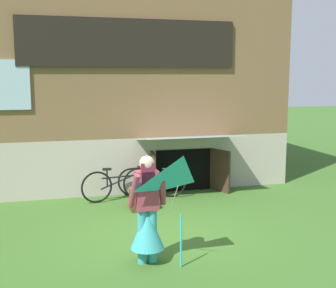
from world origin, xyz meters
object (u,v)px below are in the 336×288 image
(kite, at_px, (183,182))
(bicycle_black, at_px, (117,184))
(wooden_crate, at_px, (140,200))
(bicycle_silver, at_px, (151,182))
(person, at_px, (147,218))

(kite, bearing_deg, bicycle_black, 94.98)
(wooden_crate, bearing_deg, bicycle_silver, 64.86)
(bicycle_silver, height_order, wooden_crate, bicycle_silver)
(kite, height_order, bicycle_silver, kite)
(bicycle_silver, relative_size, wooden_crate, 3.52)
(person, bearing_deg, wooden_crate, 77.94)
(kite, bearing_deg, bicycle_silver, 83.52)
(bicycle_black, relative_size, wooden_crate, 3.84)
(bicycle_silver, bearing_deg, bicycle_black, -153.78)
(bicycle_silver, bearing_deg, person, -84.96)
(bicycle_black, bearing_deg, person, -101.12)
(kite, relative_size, bicycle_black, 0.98)
(bicycle_silver, distance_m, bicycle_black, 0.84)
(person, relative_size, bicycle_black, 0.99)
(kite, distance_m, bicycle_silver, 4.32)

